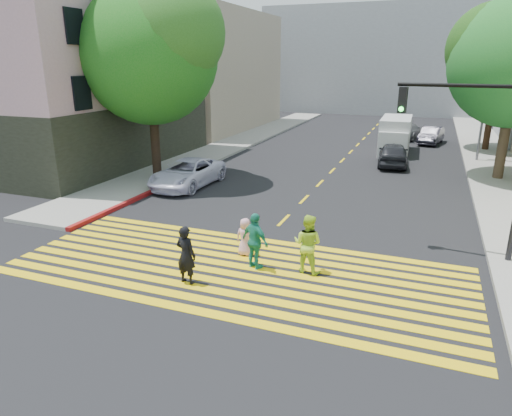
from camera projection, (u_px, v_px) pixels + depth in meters
The scene contains 22 objects.
ground at pixel (216, 289), 12.31m from camera, with size 120.00×120.00×0.00m, color black.
sidewalk_left at pixel (241, 141), 34.74m from camera, with size 3.00×40.00×0.15m, color gray.
sidewalk_right at pixel (501, 183), 22.72m from camera, with size 3.00×60.00×0.15m, color gray.
curb_red at pixel (134, 200), 19.97m from camera, with size 0.20×8.00×0.16m, color maroon.
crosswalk at pixel (235, 270), 13.44m from camera, with size 13.40×5.30×0.01m.
lane_line at pixel (354, 148), 32.31m from camera, with size 0.12×34.40×0.01m.
building_left_pink at pixel (59, 84), 27.03m from camera, with size 12.10×14.10×11.00m.
building_left_tan at pixel (190, 71), 41.12m from camera, with size 12.00×16.00×10.00m, color tan.
backdrop_block at pixel (394, 60), 53.13m from camera, with size 30.00×8.00×12.00m, color gray.
tree_left at pixel (151, 47), 21.96m from camera, with size 8.67×8.34×9.67m.
tree_right_far at pixel (499, 65), 29.48m from camera, with size 7.26×6.95×8.34m.
pedestrian_man at pixel (186, 255), 12.41m from camera, with size 0.61×0.40×1.67m, color black.
pedestrian_woman at pixel (308, 244), 13.07m from camera, with size 0.85×0.66×1.75m, color #B0DC33.
pedestrian_child at pixel (245, 237), 14.30m from camera, with size 0.60×0.39×1.22m, color #E0A0B1.
pedestrian_extra at pixel (255, 241), 13.31m from camera, with size 1.00×0.42×1.71m, color #208B72.
white_sedan at pixel (188, 173), 22.26m from camera, with size 2.18×4.72×1.31m, color white.
dark_car_near at pixel (393, 154), 26.67m from camera, with size 1.64×4.07×1.39m, color black.
silver_car at pixel (407, 131), 36.15m from camera, with size 1.76×4.33×1.26m, color gray.
dark_car_parked at pixel (431, 135), 33.89m from camera, with size 1.32×3.79×1.25m, color black.
white_van at pixel (395, 136), 30.31m from camera, with size 1.97×4.98×2.33m.
traffic_signal at pixel (488, 143), 13.16m from camera, with size 3.79×0.61×5.57m.
street_lamp at pixel (485, 83), 26.42m from camera, with size 1.84×0.26×8.12m.
Camera 1 is at (4.96, -9.93, 5.86)m, focal length 32.00 mm.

